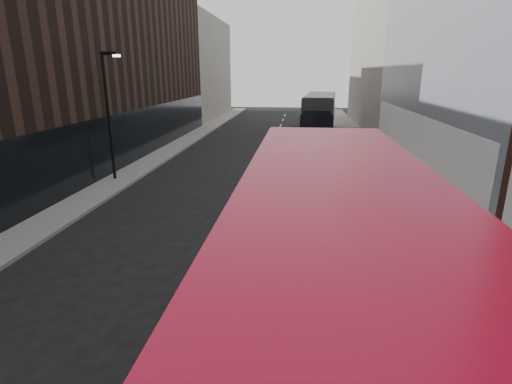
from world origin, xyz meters
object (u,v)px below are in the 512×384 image
(red_bus, at_px, (338,363))
(car_a, at_px, (279,192))
(car_b, at_px, (278,166))
(car_c, at_px, (301,138))
(grey_bus, at_px, (320,113))
(street_lamp, at_px, (109,108))

(red_bus, height_order, car_a, red_bus)
(car_b, height_order, car_c, car_c)
(grey_bus, bearing_deg, car_c, -98.48)
(car_b, bearing_deg, red_bus, -87.21)
(car_a, height_order, car_c, car_a)
(car_c, bearing_deg, red_bus, -86.96)
(street_lamp, xyz_separation_m, car_c, (10.64, 12.24, -3.44))
(grey_bus, distance_m, car_c, 8.05)
(street_lamp, height_order, car_c, street_lamp)
(car_b, bearing_deg, car_c, 80.10)
(grey_bus, distance_m, car_b, 18.22)
(street_lamp, bearing_deg, grey_bus, 57.96)
(red_bus, relative_size, car_b, 3.02)
(red_bus, xyz_separation_m, car_a, (-1.46, 13.41, -1.89))
(grey_bus, relative_size, car_b, 3.17)
(red_bus, bearing_deg, car_c, 90.97)
(street_lamp, height_order, car_b, street_lamp)
(red_bus, distance_m, grey_bus, 37.26)
(street_lamp, relative_size, car_b, 1.77)
(car_a, bearing_deg, street_lamp, 164.60)
(street_lamp, bearing_deg, car_c, 48.99)
(red_bus, distance_m, car_a, 13.63)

